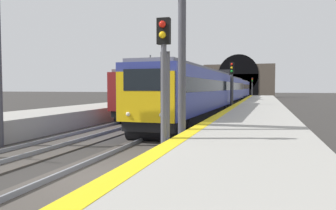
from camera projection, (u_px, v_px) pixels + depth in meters
ground_plane at (86, 180)px, 9.06m from camera, size 320.00×320.00×0.00m
platform_right at (240, 172)px, 7.81m from camera, size 112.00×4.20×1.08m
platform_right_edge_strip at (167, 146)px, 8.31m from camera, size 112.00×0.50×0.01m
track_main_line at (86, 178)px, 9.05m from camera, size 160.00×2.73×0.21m
train_main_approaching at (225, 90)px, 40.89m from camera, size 56.20×3.38×4.82m
train_adjacent_platform at (202, 90)px, 48.27m from camera, size 56.09×3.07×3.82m
railway_signal_near at (164, 83)px, 9.41m from camera, size 0.39×0.38×4.59m
railway_signal_mid at (232, 83)px, 28.70m from camera, size 0.39×0.38×4.84m
railway_signal_far at (252, 86)px, 75.31m from camera, size 0.39×0.38×4.90m
overhead_signal_gantry at (81, 14)px, 12.52m from camera, size 0.70×8.39×7.24m
tunnel_portal at (238, 81)px, 87.74m from camera, size 2.24×18.91×11.50m
catenary_mast_near at (150, 80)px, 46.24m from camera, size 0.22×1.74×7.21m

